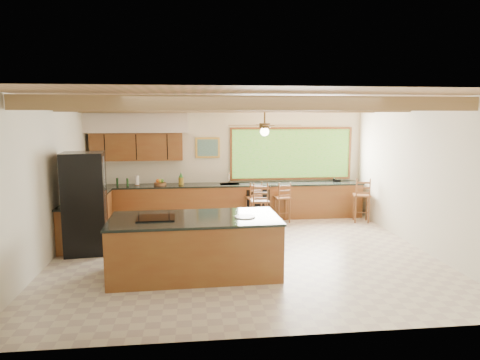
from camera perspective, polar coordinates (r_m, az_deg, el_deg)
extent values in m
plane|color=#BAA89A|center=(8.53, 0.37, -9.72)|extent=(7.20, 7.20, 0.00)
cube|color=beige|center=(11.40, -1.56, 2.61)|extent=(7.20, 0.04, 3.00)
cube|color=beige|center=(5.03, 4.80, -4.91)|extent=(7.20, 0.04, 3.00)
cube|color=beige|center=(8.55, -24.34, -0.10)|extent=(0.04, 6.50, 3.00)
cube|color=beige|center=(9.32, 22.93, 0.64)|extent=(0.04, 6.50, 3.00)
cube|color=#A07150|center=(8.11, 0.39, 10.86)|extent=(7.20, 6.50, 0.04)
cube|color=olive|center=(6.52, 2.09, 10.21)|extent=(7.10, 0.15, 0.22)
cube|color=olive|center=(8.60, -0.01, 9.79)|extent=(7.10, 0.15, 0.22)
cube|color=olive|center=(10.39, -1.13, 9.55)|extent=(7.10, 0.15, 0.22)
cube|color=brown|center=(11.22, -13.56, 4.33)|extent=(2.30, 0.35, 0.70)
cube|color=beige|center=(11.13, -13.71, 7.39)|extent=(2.60, 0.50, 0.48)
cylinder|color=#FFEABF|center=(11.24, -17.23, 6.09)|extent=(0.10, 0.10, 0.01)
cylinder|color=#FFEABF|center=(11.07, -10.05, 6.31)|extent=(0.10, 0.10, 0.01)
cube|color=#7EBB43|center=(11.62, 6.85, 3.51)|extent=(3.20, 0.04, 1.30)
cube|color=gold|center=(11.30, -4.34, 4.32)|extent=(0.64, 0.03, 0.54)
cube|color=#3E6F50|center=(11.28, -4.33, 4.31)|extent=(0.54, 0.01, 0.44)
cube|color=brown|center=(11.22, -1.39, -2.96)|extent=(7.00, 0.65, 0.88)
cube|color=black|center=(11.14, -1.40, -0.64)|extent=(7.04, 0.69, 0.04)
cube|color=brown|center=(9.93, -19.72, -4.98)|extent=(0.65, 2.35, 0.88)
cube|color=black|center=(9.83, -19.85, -2.37)|extent=(0.69, 2.39, 0.04)
cube|color=black|center=(10.99, 2.41, -3.32)|extent=(0.60, 0.02, 0.78)
cube|color=silver|center=(11.14, -1.40, -0.61)|extent=(0.50, 0.38, 0.03)
cylinder|color=silver|center=(11.31, -1.49, 0.37)|extent=(0.03, 0.03, 0.30)
cylinder|color=silver|center=(11.19, -1.45, 0.96)|extent=(0.03, 0.20, 0.03)
cylinder|color=white|center=(11.22, -13.59, -0.05)|extent=(0.10, 0.10, 0.25)
cylinder|color=#19401B|center=(11.34, -16.05, -0.22)|extent=(0.05, 0.05, 0.19)
cylinder|color=#19401B|center=(11.18, -14.77, -0.27)|extent=(0.06, 0.06, 0.20)
cube|color=black|center=(11.84, 12.80, 0.03)|extent=(0.27, 0.24, 0.10)
cube|color=brown|center=(7.37, -6.00, -8.88)|extent=(2.82, 1.36, 0.94)
cube|color=black|center=(7.23, -6.06, -5.15)|extent=(2.86, 1.40, 0.04)
cube|color=black|center=(7.24, -11.14, -5.00)|extent=(0.63, 0.51, 0.02)
cylinder|color=white|center=(7.20, 0.66, -4.92)|extent=(0.34, 0.34, 0.02)
cube|color=black|center=(8.86, -19.96, -2.92)|extent=(0.85, 0.83, 1.98)
cube|color=silver|center=(8.78, -17.51, -2.91)|extent=(0.03, 0.06, 1.82)
cube|color=brown|center=(10.80, 1.84, -2.35)|extent=(0.45, 0.45, 0.04)
cylinder|color=brown|center=(10.70, 1.16, -4.24)|extent=(0.04, 0.04, 0.62)
cylinder|color=brown|center=(10.74, 2.74, -4.20)|extent=(0.04, 0.04, 0.62)
cylinder|color=brown|center=(10.99, 0.95, -3.90)|extent=(0.04, 0.04, 0.62)
cylinder|color=brown|center=(11.03, 2.49, -3.86)|extent=(0.04, 0.04, 0.62)
cube|color=brown|center=(10.10, 2.62, -2.79)|extent=(0.42, 0.42, 0.04)
cylinder|color=brown|center=(10.00, 1.83, -5.00)|extent=(0.04, 0.04, 0.67)
cylinder|color=brown|center=(10.05, 3.67, -4.94)|extent=(0.04, 0.04, 0.67)
cylinder|color=brown|center=(10.31, 1.57, -4.58)|extent=(0.04, 0.04, 0.67)
cylinder|color=brown|center=(10.36, 3.35, -4.53)|extent=(0.04, 0.04, 0.67)
cube|color=brown|center=(10.87, 5.66, -2.36)|extent=(0.42, 0.42, 0.04)
cylinder|color=brown|center=(10.76, 5.03, -4.22)|extent=(0.04, 0.04, 0.61)
cylinder|color=brown|center=(10.83, 6.57, -4.17)|extent=(0.04, 0.04, 0.61)
cylinder|color=brown|center=(11.05, 4.73, -3.89)|extent=(0.04, 0.04, 0.61)
cylinder|color=brown|center=(11.11, 6.23, -3.84)|extent=(0.04, 0.04, 0.61)
cube|color=brown|center=(11.26, 15.92, -1.95)|extent=(0.49, 0.49, 0.04)
cylinder|color=brown|center=(11.13, 15.39, -3.92)|extent=(0.04, 0.04, 0.67)
cylinder|color=brown|center=(11.25, 16.92, -3.85)|extent=(0.04, 0.04, 0.67)
cylinder|color=brown|center=(11.42, 14.79, -3.58)|extent=(0.04, 0.04, 0.67)
cylinder|color=brown|center=(11.54, 16.29, -3.52)|extent=(0.04, 0.04, 0.67)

